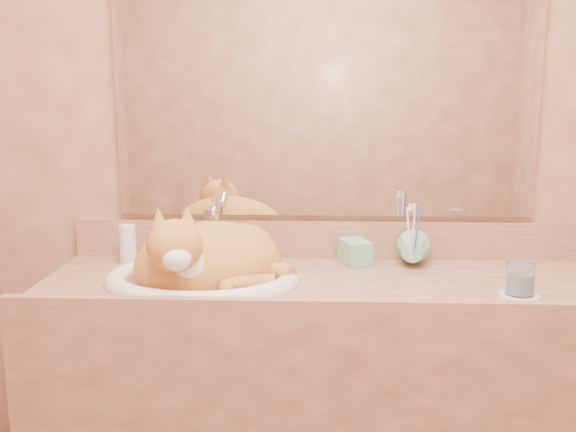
{
  "coord_description": "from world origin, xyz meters",
  "views": [
    {
      "loc": [
        -0.03,
        -1.02,
        1.37
      ],
      "look_at": [
        -0.1,
        0.7,
        1.04
      ],
      "focal_mm": 40.0,
      "sensor_mm": 36.0,
      "label": 1
    }
  ],
  "objects_px": {
    "toothbrush_cup": "(412,254)",
    "water_glass": "(520,279)",
    "cat": "(206,255)",
    "sink_basin": "(202,253)",
    "vanity_counter": "(323,420)",
    "soap_dispenser": "(363,241)"
  },
  "relations": [
    {
      "from": "toothbrush_cup",
      "to": "water_glass",
      "type": "xyz_separation_m",
      "value": [
        0.24,
        -0.26,
        0.0
      ]
    },
    {
      "from": "cat",
      "to": "toothbrush_cup",
      "type": "distance_m",
      "value": 0.61
    },
    {
      "from": "toothbrush_cup",
      "to": "sink_basin",
      "type": "bearing_deg",
      "value": -166.8
    },
    {
      "from": "cat",
      "to": "vanity_counter",
      "type": "bearing_deg",
      "value": -23.47
    },
    {
      "from": "soap_dispenser",
      "to": "water_glass",
      "type": "height_order",
      "value": "soap_dispenser"
    },
    {
      "from": "cat",
      "to": "soap_dispenser",
      "type": "height_order",
      "value": "cat"
    },
    {
      "from": "soap_dispenser",
      "to": "vanity_counter",
      "type": "bearing_deg",
      "value": -149.39
    },
    {
      "from": "vanity_counter",
      "to": "water_glass",
      "type": "bearing_deg",
      "value": -15.27
    },
    {
      "from": "cat",
      "to": "toothbrush_cup",
      "type": "bearing_deg",
      "value": -12.6
    },
    {
      "from": "vanity_counter",
      "to": "toothbrush_cup",
      "type": "xyz_separation_m",
      "value": [
        0.26,
        0.12,
        0.47
      ]
    },
    {
      "from": "vanity_counter",
      "to": "cat",
      "type": "distance_m",
      "value": 0.6
    },
    {
      "from": "soap_dispenser",
      "to": "water_glass",
      "type": "distance_m",
      "value": 0.47
    },
    {
      "from": "cat",
      "to": "soap_dispenser",
      "type": "distance_m",
      "value": 0.47
    },
    {
      "from": "toothbrush_cup",
      "to": "water_glass",
      "type": "distance_m",
      "value": 0.35
    },
    {
      "from": "cat",
      "to": "water_glass",
      "type": "relative_size",
      "value": 5.06
    },
    {
      "from": "sink_basin",
      "to": "water_glass",
      "type": "relative_size",
      "value": 6.28
    },
    {
      "from": "cat",
      "to": "water_glass",
      "type": "bearing_deg",
      "value": -33.63
    },
    {
      "from": "sink_basin",
      "to": "soap_dispenser",
      "type": "bearing_deg",
      "value": 11.68
    },
    {
      "from": "sink_basin",
      "to": "vanity_counter",
      "type": "bearing_deg",
      "value": -4.6
    },
    {
      "from": "vanity_counter",
      "to": "soap_dispenser",
      "type": "xyz_separation_m",
      "value": [
        0.11,
        0.14,
        0.51
      ]
    },
    {
      "from": "soap_dispenser",
      "to": "toothbrush_cup",
      "type": "relative_size",
      "value": 1.57
    },
    {
      "from": "vanity_counter",
      "to": "toothbrush_cup",
      "type": "relative_size",
      "value": 15.11
    }
  ]
}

